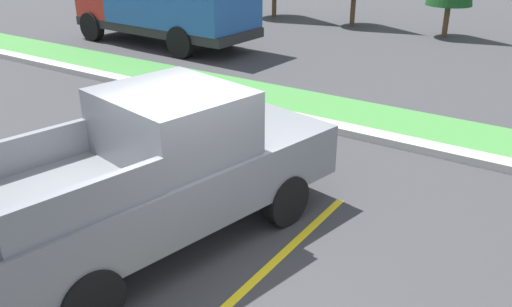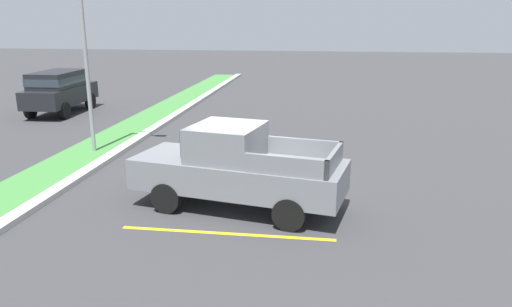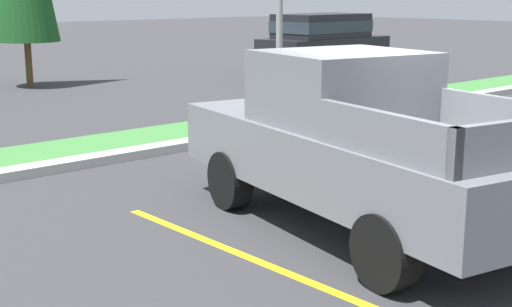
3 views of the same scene
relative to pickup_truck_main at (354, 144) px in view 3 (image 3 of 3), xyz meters
The scene contains 7 objects.
ground_plane 1.29m from the pickup_truck_main, ahead, with size 120.00×120.00×0.00m, color #38383A.
parking_line_near 1.87m from the pickup_truck_main, behind, with size 0.12×4.80×0.01m, color yellow.
parking_line_far 1.86m from the pickup_truck_main, ahead, with size 0.12×4.80×0.01m, color yellow.
curb_strip 5.19m from the pickup_truck_main, 81.33° to the left, with size 56.00×0.40×0.15m, color #B2B2AD.
grass_median 6.27m from the pickup_truck_main, 82.87° to the left, with size 56.00×1.80×0.06m, color #42843D.
pickup_truck_main is the anchor object (origin of this frame).
suv_distant 15.57m from the pickup_truck_main, 44.48° to the left, with size 4.66×2.08×2.10m.
Camera 3 is at (-7.12, -5.45, 2.77)m, focal length 50.81 mm.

